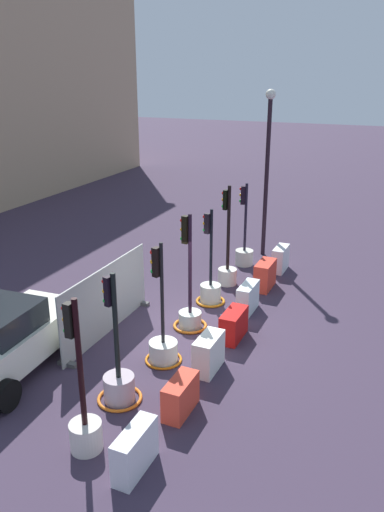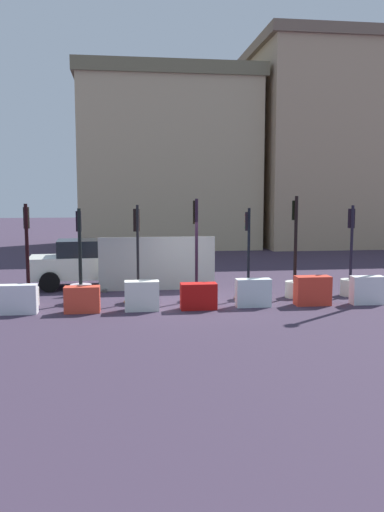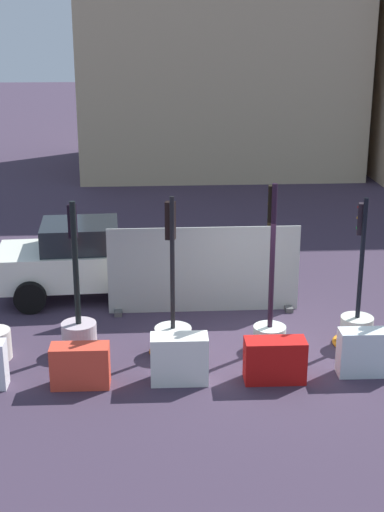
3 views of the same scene
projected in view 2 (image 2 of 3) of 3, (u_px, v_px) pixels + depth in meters
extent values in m
plane|color=#3A2E41|center=(194.00, 300.00, 16.82)|extent=(120.00, 120.00, 0.00)
cylinder|color=silver|center=(29.00, 296.00, 16.00)|extent=(0.61, 0.61, 0.56)
cylinder|color=black|center=(27.00, 246.00, 15.81)|extent=(0.11, 0.11, 2.54)
cube|color=black|center=(26.00, 218.00, 15.84)|extent=(0.16, 0.16, 0.65)
sphere|color=red|center=(26.00, 211.00, 15.90)|extent=(0.10, 0.10, 0.10)
sphere|color=orange|center=(27.00, 218.00, 15.93)|extent=(0.10, 0.10, 0.10)
sphere|color=green|center=(27.00, 225.00, 15.95)|extent=(0.10, 0.10, 0.10)
cylinder|color=#BBA8B2|center=(81.00, 294.00, 16.40)|extent=(0.67, 0.67, 0.58)
cylinder|color=black|center=(80.00, 247.00, 16.23)|extent=(0.11, 0.11, 2.37)
cube|color=black|center=(79.00, 221.00, 16.24)|extent=(0.17, 0.15, 0.63)
sphere|color=red|center=(78.00, 214.00, 16.29)|extent=(0.09, 0.09, 0.09)
sphere|color=orange|center=(78.00, 221.00, 16.32)|extent=(0.09, 0.09, 0.09)
sphere|color=green|center=(78.00, 228.00, 16.34)|extent=(0.09, 0.09, 0.09)
torus|color=orange|center=(81.00, 302.00, 16.43)|extent=(0.97, 0.97, 0.07)
cylinder|color=silver|center=(138.00, 294.00, 16.46)|extent=(0.70, 0.70, 0.51)
cylinder|color=black|center=(138.00, 246.00, 16.28)|extent=(0.09, 0.09, 2.54)
cube|color=black|center=(136.00, 220.00, 16.30)|extent=(0.21, 0.18, 0.70)
sphere|color=red|center=(136.00, 212.00, 16.35)|extent=(0.11, 0.11, 0.11)
sphere|color=orange|center=(136.00, 220.00, 16.38)|extent=(0.11, 0.11, 0.11)
sphere|color=green|center=(136.00, 228.00, 16.41)|extent=(0.11, 0.11, 0.11)
torus|color=orange|center=(138.00, 301.00, 16.49)|extent=(0.91, 0.91, 0.06)
cylinder|color=silver|center=(196.00, 293.00, 16.80)|extent=(0.63, 0.63, 0.45)
cylinder|color=black|center=(197.00, 243.00, 16.60)|extent=(0.10, 0.10, 2.79)
cube|color=black|center=(195.00, 212.00, 16.61)|extent=(0.17, 0.18, 0.74)
sphere|color=red|center=(194.00, 204.00, 16.67)|extent=(0.09, 0.09, 0.09)
sphere|color=orange|center=(194.00, 212.00, 16.70)|extent=(0.09, 0.09, 0.09)
sphere|color=green|center=(194.00, 220.00, 16.73)|extent=(0.09, 0.09, 0.09)
torus|color=orange|center=(196.00, 299.00, 16.82)|extent=(0.94, 0.94, 0.08)
cylinder|color=silver|center=(248.00, 290.00, 17.07)|extent=(0.63, 0.63, 0.58)
cylinder|color=black|center=(249.00, 245.00, 16.90)|extent=(0.09, 0.09, 2.36)
cube|color=black|center=(247.00, 221.00, 16.92)|extent=(0.18, 0.18, 0.60)
sphere|color=red|center=(246.00, 215.00, 16.98)|extent=(0.10, 0.10, 0.10)
sphere|color=orange|center=(246.00, 221.00, 17.01)|extent=(0.10, 0.10, 0.10)
sphere|color=green|center=(246.00, 227.00, 17.03)|extent=(0.10, 0.10, 0.10)
torus|color=orange|center=(248.00, 297.00, 17.10)|extent=(0.90, 0.90, 0.08)
cylinder|color=silver|center=(294.00, 289.00, 17.29)|extent=(0.62, 0.62, 0.53)
cylinder|color=black|center=(296.00, 239.00, 17.09)|extent=(0.11, 0.11, 2.79)
cube|color=black|center=(295.00, 210.00, 17.09)|extent=(0.18, 0.14, 0.63)
sphere|color=red|center=(294.00, 204.00, 17.14)|extent=(0.10, 0.10, 0.10)
sphere|color=orange|center=(294.00, 210.00, 17.17)|extent=(0.10, 0.10, 0.10)
sphere|color=green|center=(294.00, 217.00, 17.19)|extent=(0.10, 0.10, 0.10)
cylinder|color=beige|center=(350.00, 287.00, 17.57)|extent=(0.65, 0.65, 0.55)
cylinder|color=black|center=(352.00, 243.00, 17.39)|extent=(0.10, 0.10, 2.47)
cube|color=black|center=(351.00, 218.00, 17.42)|extent=(0.19, 0.18, 0.65)
sphere|color=red|center=(351.00, 212.00, 17.49)|extent=(0.11, 0.11, 0.11)
sphere|color=orange|center=(351.00, 218.00, 17.51)|extent=(0.11, 0.11, 0.11)
sphere|color=green|center=(350.00, 225.00, 17.54)|extent=(0.11, 0.11, 0.11)
cube|color=white|center=(18.00, 299.00, 14.87)|extent=(1.09, 0.38, 0.84)
cube|color=#E2412C|center=(82.00, 299.00, 15.05)|extent=(1.01, 0.44, 0.76)
cube|color=white|center=(142.00, 296.00, 15.32)|extent=(1.00, 0.47, 0.87)
cube|color=red|center=(199.00, 296.00, 15.48)|extent=(1.07, 0.48, 0.78)
cube|color=silver|center=(253.00, 293.00, 15.83)|extent=(1.06, 0.41, 0.85)
cube|color=red|center=(313.00, 291.00, 16.07)|extent=(1.08, 0.49, 0.89)
cube|color=white|center=(367.00, 290.00, 16.21)|extent=(1.00, 0.41, 0.87)
cube|color=white|center=(86.00, 266.00, 19.26)|extent=(4.08, 1.90, 0.79)
cube|color=black|center=(81.00, 248.00, 19.15)|extent=(1.76, 1.57, 0.59)
cylinder|color=black|center=(119.00, 272.00, 20.41)|extent=(0.71, 0.32, 0.70)
cylinder|color=black|center=(122.00, 280.00, 18.65)|extent=(0.71, 0.32, 0.70)
cylinder|color=black|center=(53.00, 274.00, 19.96)|extent=(0.71, 0.32, 0.70)
cylinder|color=black|center=(50.00, 282.00, 18.20)|extent=(0.71, 0.32, 0.70)
cube|color=tan|center=(167.00, 167.00, 34.17)|extent=(10.88, 7.86, 10.18)
cube|color=#6E674B|center=(166.00, 80.00, 33.52)|extent=(11.32, 8.18, 0.79)
cube|color=tan|center=(364.00, 152.00, 35.82)|extent=(15.30, 9.34, 12.45)
cube|color=#725E4D|center=(368.00, 52.00, 35.05)|extent=(15.92, 9.71, 0.65)
cube|color=#9CA09C|center=(157.00, 264.00, 18.47)|extent=(4.10, 0.04, 1.89)
cube|color=#4C4C4C|center=(105.00, 290.00, 18.33)|extent=(0.16, 0.50, 0.10)
cube|color=#4C4C4C|center=(209.00, 288.00, 18.82)|extent=(0.16, 0.50, 0.10)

